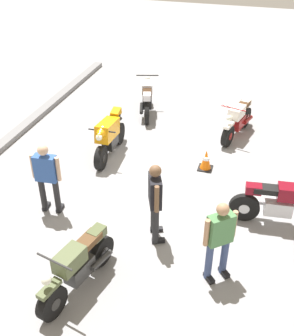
# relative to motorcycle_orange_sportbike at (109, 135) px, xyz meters

# --- Properties ---
(ground_plane) EXTENTS (40.00, 40.00, 0.00)m
(ground_plane) POSITION_rel_motorcycle_orange_sportbike_xyz_m (-0.59, -1.62, -0.59)
(ground_plane) COLOR gray
(curb_edge) EXTENTS (14.00, 0.30, 0.15)m
(curb_edge) POSITION_rel_motorcycle_orange_sportbike_xyz_m (-0.59, 2.98, -0.52)
(curb_edge) COLOR gray
(curb_edge) RESTS_ON ground
(motorcycle_orange_sportbike) EXTENTS (1.96, 0.70, 1.14)m
(motorcycle_orange_sportbike) POSITION_rel_motorcycle_orange_sportbike_xyz_m (0.00, 0.00, 0.00)
(motorcycle_orange_sportbike) COLOR black
(motorcycle_orange_sportbike) RESTS_ON ground
(motorcycle_olive_vintage) EXTENTS (1.93, 0.85, 1.07)m
(motorcycle_olive_vintage) POSITION_rel_motorcycle_orange_sportbike_xyz_m (-4.33, -1.11, -0.11)
(motorcycle_olive_vintage) COLOR black
(motorcycle_olive_vintage) RESTS_ON ground
(motorcycle_cream_vintage) EXTENTS (1.93, 0.87, 1.07)m
(motorcycle_cream_vintage) POSITION_rel_motorcycle_orange_sportbike_xyz_m (2.08, -3.09, -0.11)
(motorcycle_cream_vintage) COLOR black
(motorcycle_cream_vintage) RESTS_ON ground
(motorcycle_silver_cruiser) EXTENTS (2.04, 0.82, 1.09)m
(motorcycle_silver_cruiser) POSITION_rel_motorcycle_orange_sportbike_xyz_m (2.74, -0.20, -0.07)
(motorcycle_silver_cruiser) COLOR black
(motorcycle_silver_cruiser) RESTS_ON ground
(motorcycle_maroon_cruiser) EXTENTS (0.70, 2.09, 1.09)m
(motorcycle_maroon_cruiser) POSITION_rel_motorcycle_orange_sportbike_xyz_m (-1.57, -4.37, -0.07)
(motorcycle_maroon_cruiser) COLOR black
(motorcycle_maroon_cruiser) RESTS_ON ground
(person_in_black_shirt) EXTENTS (0.64, 0.45, 1.71)m
(person_in_black_shirt) POSITION_rel_motorcycle_orange_sportbike_xyz_m (-2.71, -2.01, 0.39)
(person_in_black_shirt) COLOR #262628
(person_in_black_shirt) RESTS_ON ground
(person_in_green_shirt) EXTENTS (0.52, 0.55, 1.63)m
(person_in_green_shirt) POSITION_rel_motorcycle_orange_sportbike_xyz_m (-3.36, -3.34, 0.32)
(person_in_green_shirt) COLOR #384772
(person_in_green_shirt) RESTS_ON ground
(person_in_blue_shirt) EXTENTS (0.33, 0.65, 1.65)m
(person_in_blue_shirt) POSITION_rel_motorcycle_orange_sportbike_xyz_m (-2.56, 0.37, 0.34)
(person_in_blue_shirt) COLOR #262628
(person_in_blue_shirt) RESTS_ON ground
(traffic_cone) EXTENTS (0.36, 0.36, 0.53)m
(traffic_cone) POSITION_rel_motorcycle_orange_sportbike_xyz_m (0.07, -2.55, -0.33)
(traffic_cone) COLOR black
(traffic_cone) RESTS_ON ground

